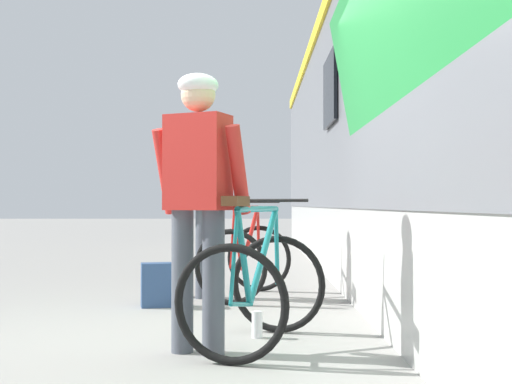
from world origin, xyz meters
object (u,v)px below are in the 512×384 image
bicycle_far_teal (258,286)px  bicycle_near_red (248,258)px  backpack_on_platform (159,285)px  cyclist_near_in_olive (195,193)px  water_bottle_near_the_bikes (259,325)px  cyclist_far_in_red (200,186)px

bicycle_far_teal → bicycle_near_red: bearing=92.7°
bicycle_near_red → backpack_on_platform: 1.01m
cyclist_near_in_olive → water_bottle_near_the_bikes: cyclist_near_in_olive is taller
bicycle_far_teal → cyclist_near_in_olive: bearing=105.4°
cyclist_near_in_olive → cyclist_far_in_red: same height
bicycle_near_red → backpack_on_platform: bicycle_near_red is taller
cyclist_far_in_red → bicycle_near_red: bearing=84.0°
cyclist_near_in_olive → water_bottle_near_the_bikes: size_ratio=9.44×
cyclist_near_in_olive → bicycle_near_red: (0.53, -0.02, -0.65)m
cyclist_far_in_red → water_bottle_near_the_bikes: cyclist_far_in_red is taller
bicycle_near_red → bicycle_far_teal: size_ratio=0.99×
cyclist_near_in_olive → bicycle_near_red: 0.84m
cyclist_far_in_red → backpack_on_platform: 2.15m
cyclist_near_in_olive → bicycle_far_teal: bearing=-74.6°
bicycle_far_teal → cyclist_far_in_red: bearing=-154.6°
bicycle_near_red → water_bottle_near_the_bikes: bicycle_near_red is taller
cyclist_far_in_red → water_bottle_near_the_bikes: 1.14m
cyclist_near_in_olive → bicycle_near_red: bearing=-2.7°
backpack_on_platform → bicycle_far_teal: bearing=-74.9°
bicycle_far_teal → backpack_on_platform: bicycle_far_teal is taller
cyclist_near_in_olive → bicycle_far_teal: cyclist_near_in_olive is taller
cyclist_near_in_olive → backpack_on_platform: bearing=-115.0°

